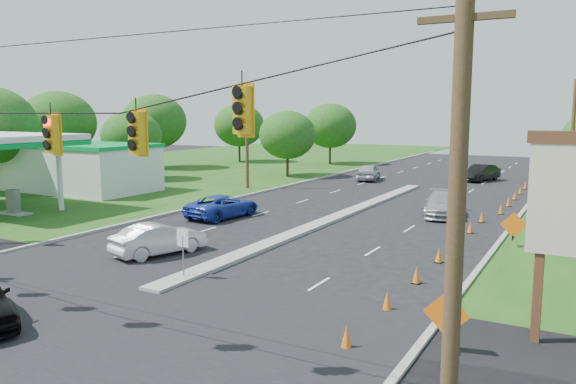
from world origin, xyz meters
The scene contains 37 objects.
ground centered at (0.00, 0.00, 0.00)m, with size 160.00×160.00×0.00m, color black.
grass_left centered at (-30.00, 20.00, 0.00)m, with size 40.00×160.00×0.06m, color #1E4714.
cross_street centered at (0.00, 0.00, 0.00)m, with size 160.00×14.00×0.02m, color black.
curb_left centered at (-10.10, 30.00, 0.00)m, with size 0.25×110.00×0.16m, color gray.
curb_right centered at (10.10, 30.00, 0.00)m, with size 0.25×110.00×0.16m, color gray.
median centered at (0.00, 21.00, 0.00)m, with size 1.00×34.00×0.18m, color gray.
median_sign centered at (0.00, 6.00, 1.46)m, with size 0.55×0.06×2.05m.
signal_span centered at (-0.05, -1.00, 4.97)m, with size 25.60×0.32×9.00m.
utility_pole_far_left centered at (-12.50, 30.00, 4.50)m, with size 0.28×0.28×9.00m, color #422D1C.
utility_pole_far_right centered at (12.50, 35.00, 4.50)m, with size 0.28×0.28×9.00m, color #422D1C.
gas_station centered at (-23.64, 20.24, 2.58)m, with size 18.40×19.70×5.20m.
cone_0 centered at (8.28, 3.00, 0.35)m, with size 0.32×0.32×0.70m, color orange.
cone_1 centered at (8.28, 6.50, 0.35)m, with size 0.32×0.32×0.70m, color orange.
cone_2 centered at (8.28, 10.00, 0.35)m, with size 0.32×0.32×0.70m, color orange.
cone_3 centered at (8.28, 13.50, 0.35)m, with size 0.32×0.32×0.70m, color orange.
cone_4 centered at (8.28, 17.00, 0.35)m, with size 0.32×0.32×0.70m, color orange.
cone_5 centered at (8.28, 20.50, 0.35)m, with size 0.32×0.32×0.70m, color orange.
cone_6 centered at (8.28, 24.00, 0.35)m, with size 0.32×0.32×0.70m, color orange.
cone_7 centered at (8.88, 27.50, 0.35)m, with size 0.32×0.32×0.70m, color orange.
cone_8 centered at (8.88, 31.00, 0.35)m, with size 0.32×0.32×0.70m, color orange.
cone_9 centered at (8.88, 34.50, 0.35)m, with size 0.32×0.32×0.70m, color orange.
cone_10 centered at (8.88, 38.00, 0.35)m, with size 0.32×0.32×0.70m, color orange.
cone_11 centered at (8.88, 41.50, 0.35)m, with size 0.32×0.32×0.70m, color orange.
work_sign_0 centered at (10.80, 4.00, 1.09)m, with size 1.27×0.58×1.37m.
work_sign_1 centered at (10.80, 18.00, 1.09)m, with size 1.27×0.58×1.37m.
work_sign_2 centered at (10.80, 32.00, 1.09)m, with size 1.27×0.58×1.37m.
tree_2 centered at (-26.00, 30.00, 4.34)m, with size 5.88×5.88×6.86m.
tree_3 centered at (-32.00, 40.00, 5.58)m, with size 7.56×7.56×8.82m.
tree_4 centered at (-28.00, 52.00, 4.96)m, with size 6.72×6.72×7.84m.
tree_5 centered at (-14.00, 40.00, 4.34)m, with size 5.88×5.88×6.86m.
tree_6 centered at (-16.00, 55.00, 4.96)m, with size 6.72×6.72×7.84m.
tree_14 centered at (-34.00, 28.00, 5.58)m, with size 7.56×7.56×8.82m.
white_sedan centered at (-3.60, 8.64, 0.74)m, with size 1.57×4.50×1.48m, color #BBBBBB.
blue_pickup centered at (-6.49, 17.82, 0.73)m, with size 2.42×5.24×1.46m, color #1F369E.
silver_car_far centered at (5.61, 25.03, 0.75)m, with size 2.11×5.20×1.51m, color #959595.
silver_car_oncoming centered at (-5.42, 40.98, 0.81)m, with size 1.90×4.73×1.61m, color #A9A6B0.
dark_car_receding centered at (4.39, 45.69, 0.81)m, with size 1.71×4.92×1.62m, color black.
Camera 1 is at (14.09, -10.99, 6.61)m, focal length 35.00 mm.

